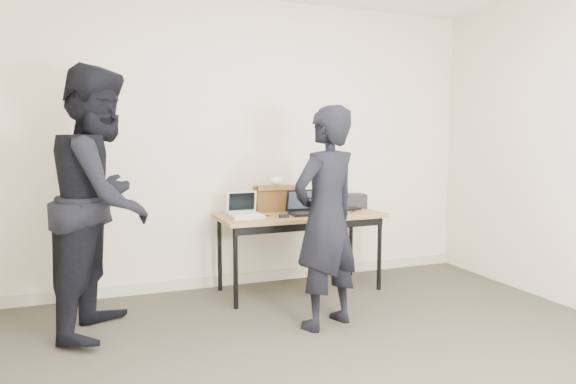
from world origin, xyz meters
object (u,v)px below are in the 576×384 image
laptop_right (339,204)px  person_observer (102,200)px  equipment_box (352,201)px  desk (300,220)px  laptop_center (304,209)px  laptop_beige (245,212)px  person_typist (326,218)px  leather_satchel (274,198)px

laptop_right → person_observer: bearing=176.0°
equipment_box → desk: bearing=-163.0°
laptop_center → person_observer: size_ratio=0.15×
equipment_box → laptop_beige: bearing=-169.1°
person_typist → laptop_center: bearing=-122.7°
laptop_right → leather_satchel: (-0.63, 0.09, 0.08)m
laptop_beige → laptop_center: laptop_beige is taller
leather_satchel → laptop_right: bearing=-7.9°
person_observer → desk: bearing=-59.5°
leather_satchel → person_typist: (0.04, -1.10, -0.03)m
laptop_center → person_typist: (-0.16, -0.82, 0.05)m
leather_satchel → person_typist: bearing=-88.0°
leather_satchel → person_observer: bearing=-158.7°
desk → laptop_beige: 0.54m
laptop_center → equipment_box: laptop_center is taller
desk → person_typist: 0.89m
laptop_beige → equipment_box: size_ratio=1.17×
desk → equipment_box: bearing=14.9°
desk → person_observer: person_observer is taller
person_typist → equipment_box: bearing=-147.7°
leather_satchel → person_observer: (-1.50, -0.59, 0.11)m
laptop_center → leather_satchel: leather_satchel is taller
laptop_right → person_typist: (-0.60, -1.01, 0.05)m
laptop_beige → person_observer: bearing=-166.6°
laptop_center → leather_satchel: size_ratio=0.81×
laptop_right → equipment_box: (0.17, 0.05, 0.02)m
desk → leather_satchel: (-0.18, 0.23, 0.19)m
laptop_right → desk: bearing=179.9°
laptop_right → person_typist: size_ratio=0.23×
laptop_center → desk: bearing=115.0°
equipment_box → person_observer: person_observer is taller
laptop_right → person_typist: 1.17m
laptop_beige → person_observer: size_ratio=0.15×
desk → laptop_right: 0.49m
desk → laptop_center: (0.02, -0.04, 0.11)m
person_typist → person_observer: size_ratio=0.86×
person_observer → laptop_center: bearing=-61.1°
laptop_beige → laptop_center: 0.55m
desk → equipment_box: (0.63, 0.19, 0.13)m
laptop_center → equipment_box: bearing=22.8°
laptop_right → leather_satchel: leather_satchel is taller
desk → laptop_beige: laptop_beige is taller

